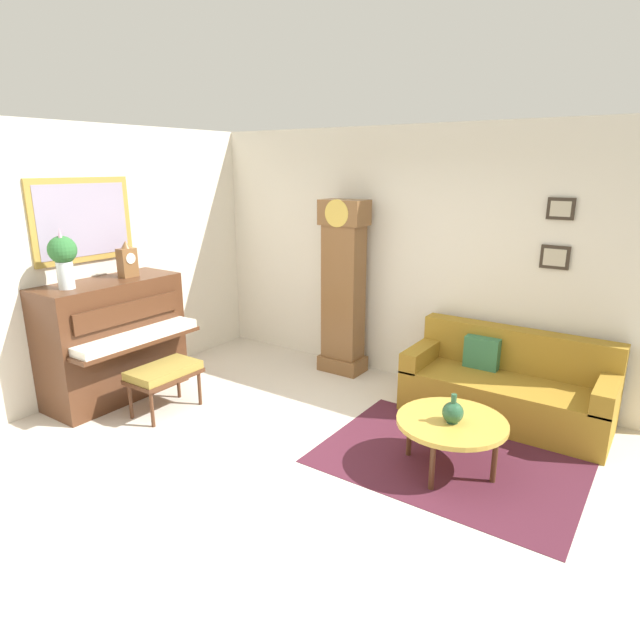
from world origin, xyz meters
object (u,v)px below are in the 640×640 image
(couch, at_px, (507,387))
(grandfather_clock, at_px, (343,292))
(piano_bench, at_px, (164,373))
(piano, at_px, (114,339))
(mantel_clock, at_px, (127,261))
(flower_vase, at_px, (63,256))
(green_jug, at_px, (453,412))
(coffee_table, at_px, (452,423))

(couch, bearing_deg, grandfather_clock, 175.72)
(piano_bench, bearing_deg, grandfather_clock, 66.20)
(piano, height_order, mantel_clock, mantel_clock)
(flower_vase, bearing_deg, mantel_clock, 89.96)
(couch, bearing_deg, mantel_clock, -156.11)
(piano, height_order, grandfather_clock, grandfather_clock)
(piano, distance_m, grandfather_clock, 2.56)
(mantel_clock, relative_size, green_jug, 1.58)
(piano_bench, height_order, green_jug, green_jug)
(piano, bearing_deg, coffee_table, 10.23)
(piano_bench, distance_m, couch, 3.36)
(piano, xyz_separation_m, piano_bench, (0.73, 0.03, -0.23))
(piano_bench, bearing_deg, green_jug, 11.40)
(flower_vase, bearing_deg, grandfather_clock, 56.72)
(piano, xyz_separation_m, flower_vase, (0.00, -0.43, 0.94))
(grandfather_clock, relative_size, couch, 1.07)
(grandfather_clock, bearing_deg, piano_bench, -113.80)
(coffee_table, distance_m, flower_vase, 3.80)
(piano, height_order, green_jug, piano)
(couch, xyz_separation_m, green_jug, (-0.08, -1.25, 0.21))
(mantel_clock, bearing_deg, couch, 23.89)
(mantel_clock, bearing_deg, green_jug, 5.42)
(piano_bench, xyz_separation_m, coffee_table, (2.74, 0.59, -0.00))
(mantel_clock, relative_size, flower_vase, 0.66)
(coffee_table, height_order, flower_vase, flower_vase)
(couch, relative_size, flower_vase, 3.28)
(grandfather_clock, height_order, coffee_table, grandfather_clock)
(grandfather_clock, relative_size, flower_vase, 3.50)
(mantel_clock, bearing_deg, flower_vase, -90.04)
(piano_bench, bearing_deg, piano, -177.57)
(piano_bench, height_order, grandfather_clock, grandfather_clock)
(piano, distance_m, couch, 4.02)
(grandfather_clock, relative_size, mantel_clock, 5.34)
(grandfather_clock, distance_m, green_jug, 2.39)
(mantel_clock, bearing_deg, piano, -90.66)
(coffee_table, relative_size, flower_vase, 1.52)
(coffee_table, bearing_deg, couch, 85.30)
(couch, bearing_deg, coffee_table, -94.70)
(piano_bench, relative_size, green_jug, 2.92)
(piano_bench, distance_m, mantel_clock, 1.27)
(piano_bench, relative_size, couch, 0.37)
(coffee_table, relative_size, green_jug, 3.67)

